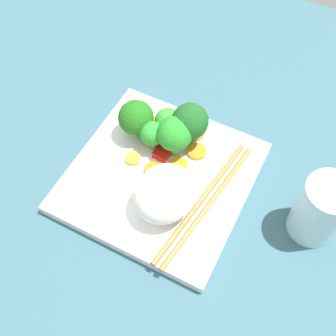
% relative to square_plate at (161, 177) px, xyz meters
% --- Properties ---
extents(ground_plane, '(1.10, 1.10, 0.02)m').
position_rel_square_plate_xyz_m(ground_plane, '(0.00, 0.00, -0.02)').
color(ground_plane, '#355B68').
extents(square_plate, '(0.28, 0.28, 0.02)m').
position_rel_square_plate_xyz_m(square_plate, '(0.00, 0.00, 0.00)').
color(square_plate, white).
rests_on(square_plate, ground_plane).
extents(rice_mound, '(0.10, 0.11, 0.07)m').
position_rel_square_plate_xyz_m(rice_mound, '(0.03, -0.05, 0.05)').
color(rice_mound, white).
rests_on(rice_mound, square_plate).
extents(broccoli_floret_0, '(0.04, 0.04, 0.06)m').
position_rel_square_plate_xyz_m(broccoli_floret_0, '(-0.02, 0.07, 0.04)').
color(broccoli_floret_0, '#81BA5A').
rests_on(broccoli_floret_0, square_plate).
extents(broccoli_floret_1, '(0.06, 0.06, 0.08)m').
position_rel_square_plate_xyz_m(broccoli_floret_1, '(0.00, 0.05, 0.05)').
color(broccoli_floret_1, '#70B150').
rests_on(broccoli_floret_1, square_plate).
extents(broccoli_floret_2, '(0.06, 0.06, 0.08)m').
position_rel_square_plate_xyz_m(broccoli_floret_2, '(0.01, 0.08, 0.06)').
color(broccoli_floret_2, '#529841').
rests_on(broccoli_floret_2, square_plate).
extents(broccoli_floret_3, '(0.06, 0.06, 0.07)m').
position_rel_square_plate_xyz_m(broccoli_floret_3, '(-0.07, 0.05, 0.05)').
color(broccoli_floret_3, '#51973D').
rests_on(broccoli_floret_3, square_plate).
extents(broccoli_floret_4, '(0.04, 0.04, 0.06)m').
position_rel_square_plate_xyz_m(broccoli_floret_4, '(-0.04, 0.04, 0.04)').
color(broccoli_floret_4, '#639047').
rests_on(broccoli_floret_4, square_plate).
extents(carrot_slice_0, '(0.04, 0.04, 0.01)m').
position_rel_square_plate_xyz_m(carrot_slice_0, '(0.03, 0.06, 0.01)').
color(carrot_slice_0, orange).
rests_on(carrot_slice_0, square_plate).
extents(carrot_slice_1, '(0.04, 0.04, 0.01)m').
position_rel_square_plate_xyz_m(carrot_slice_1, '(0.02, 0.10, 0.01)').
color(carrot_slice_1, orange).
rests_on(carrot_slice_1, square_plate).
extents(carrot_slice_2, '(0.03, 0.03, 0.01)m').
position_rel_square_plate_xyz_m(carrot_slice_2, '(-0.05, 0.01, 0.01)').
color(carrot_slice_2, orange).
rests_on(carrot_slice_2, square_plate).
extents(carrot_slice_3, '(0.04, 0.04, 0.00)m').
position_rel_square_plate_xyz_m(carrot_slice_3, '(0.02, 0.03, 0.01)').
color(carrot_slice_3, orange).
rests_on(carrot_slice_3, square_plate).
extents(carrot_slice_4, '(0.04, 0.04, 0.01)m').
position_rel_square_plate_xyz_m(carrot_slice_4, '(-0.01, 0.00, 0.01)').
color(carrot_slice_4, orange).
rests_on(carrot_slice_4, square_plate).
extents(carrot_slice_5, '(0.04, 0.04, 0.00)m').
position_rel_square_plate_xyz_m(carrot_slice_5, '(-0.06, 0.08, 0.01)').
color(carrot_slice_5, orange).
rests_on(carrot_slice_5, square_plate).
extents(pepper_chunk_0, '(0.03, 0.03, 0.02)m').
position_rel_square_plate_xyz_m(pepper_chunk_0, '(-0.04, 0.07, 0.02)').
color(pepper_chunk_0, red).
rests_on(pepper_chunk_0, square_plate).
extents(pepper_chunk_1, '(0.03, 0.03, 0.01)m').
position_rel_square_plate_xyz_m(pepper_chunk_1, '(-0.01, 0.03, 0.02)').
color(pepper_chunk_1, red).
rests_on(pepper_chunk_1, square_plate).
extents(chicken_piece_0, '(0.03, 0.04, 0.02)m').
position_rel_square_plate_xyz_m(chicken_piece_0, '(-0.03, 0.11, 0.02)').
color(chicken_piece_0, tan).
rests_on(chicken_piece_0, square_plate).
extents(chopstick_pair, '(0.06, 0.24, 0.01)m').
position_rel_square_plate_xyz_m(chopstick_pair, '(0.08, -0.02, 0.01)').
color(chopstick_pair, olive).
rests_on(chopstick_pair, square_plate).
extents(drinking_glass, '(0.07, 0.07, 0.11)m').
position_rel_square_plate_xyz_m(drinking_glass, '(0.24, 0.03, 0.05)').
color(drinking_glass, silver).
rests_on(drinking_glass, ground_plane).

